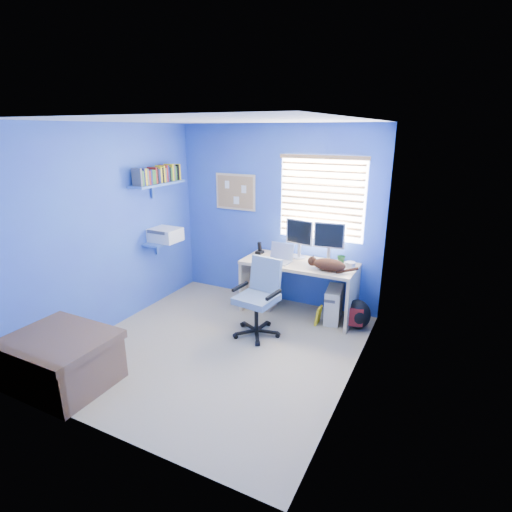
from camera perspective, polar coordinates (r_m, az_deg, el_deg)
The scene contains 23 objects.
floor at distance 4.78m, azimuth -5.23°, elevation -12.83°, with size 3.00×3.20×0.00m, color #9F9782.
ceiling at distance 4.12m, azimuth -6.25°, elevation 18.70°, with size 3.00×3.20×0.00m, color white.
wall_back at distance 5.66m, azimuth 2.96°, elevation 5.71°, with size 3.00×0.01×2.50m, color blue.
wall_front at distance 3.13m, azimuth -21.49°, elevation -5.56°, with size 3.00×0.01×2.50m, color blue.
wall_left at distance 5.22m, azimuth -19.83°, elevation 3.66°, with size 0.01×3.20×2.50m, color blue.
wall_right at distance 3.74m, azimuth 14.21°, elevation -1.12°, with size 0.01×3.20×2.50m, color blue.
desk at distance 5.44m, azimuth 6.09°, elevation -4.59°, with size 1.51×0.65×0.74m, color beige.
laptop at distance 5.26m, azimuth 3.17°, elevation 0.27°, with size 0.33×0.26×0.22m, color silver.
monitor_left at distance 5.41m, azimuth 6.25°, elevation 2.45°, with size 0.40×0.12×0.54m, color silver.
monitor_right at distance 5.30m, azimuth 10.43°, elevation 1.93°, with size 0.40×0.12×0.54m, color silver.
phone at distance 5.61m, azimuth 0.53°, elevation 1.17°, with size 0.09×0.11×0.17m, color black.
mug at distance 5.33m, azimuth 12.05°, elevation -0.55°, with size 0.10×0.09×0.10m, color #256A25.
cd_spindle at distance 5.21m, azimuth 13.32°, elevation -1.21°, with size 0.13×0.13×0.07m, color silver.
cat at distance 5.03m, azimuth 10.39°, elevation -1.24°, with size 0.42×0.22×0.15m, color black.
tower_pc at distance 5.37m, azimuth 11.04°, elevation -6.79°, with size 0.19×0.44×0.45m, color beige.
drawer_boxes at distance 5.67m, azimuth 0.92°, elevation -5.37°, with size 0.35×0.28×0.41m, color tan.
yellow_book at distance 5.28m, azimuth 8.89°, elevation -8.40°, with size 0.03×0.17×0.24m, color yellow.
backpack at distance 5.24m, azimuth 14.28°, elevation -8.06°, with size 0.33×0.25×0.39m, color black.
bed_corner at distance 4.51m, azimuth -26.58°, elevation -12.97°, with size 1.08×0.77×0.52m, color brown.
office_chair at distance 4.90m, azimuth 0.37°, elevation -7.30°, with size 0.60×0.60×0.94m.
window_blinds at distance 5.35m, azimuth 9.32°, elevation 8.09°, with size 1.15×0.05×1.10m.
corkboard at distance 5.88m, azimuth -2.96°, elevation 9.13°, with size 0.64×0.02×0.52m.
wall_shelves at distance 5.62m, azimuth -13.48°, elevation 7.07°, with size 0.42×0.90×1.05m.
Camera 1 is at (2.21, -3.48, 2.42)m, focal length 28.00 mm.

